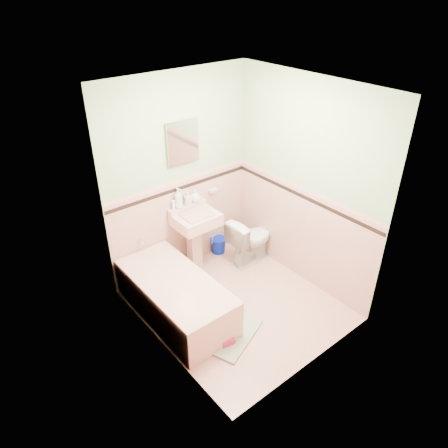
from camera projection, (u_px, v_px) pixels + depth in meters
floor at (237, 305)px, 4.95m from camera, size 2.20×2.20×0.00m
ceiling at (242, 88)px, 3.66m from camera, size 2.20×2.20×0.00m
wall_back at (179, 178)px, 5.04m from camera, size 2.50×0.00×2.50m
wall_front at (324, 262)px, 3.57m from camera, size 2.50×0.00×2.50m
wall_left at (155, 248)px, 3.77m from camera, size 0.00×2.50×2.50m
wall_right at (305, 186)px, 4.85m from camera, size 0.00×2.50×2.50m
wainscot_back at (183, 225)px, 5.37m from camera, size 2.00×0.00×2.00m
wainscot_front at (314, 318)px, 3.92m from camera, size 2.00×0.00×2.00m
wainscot_left at (162, 302)px, 4.11m from camera, size 0.00×2.20×2.20m
wainscot_right at (299, 234)px, 5.18m from camera, size 0.00×2.20×2.20m
accent_back at (181, 188)px, 5.09m from camera, size 2.00×0.00×2.00m
accent_front at (320, 273)px, 3.65m from camera, size 2.00×0.00×2.00m
accent_left at (158, 259)px, 3.84m from camera, size 0.00×2.20×2.20m
accent_right at (303, 196)px, 4.90m from camera, size 0.00×2.20×2.20m
cap_back at (180, 181)px, 5.04m from camera, size 2.00×0.00×2.00m
cap_front at (322, 264)px, 3.60m from camera, size 2.00×0.00×2.00m
cap_left at (157, 250)px, 3.79m from camera, size 0.00×2.20×2.20m
cap_right at (304, 189)px, 4.85m from camera, size 0.00×2.20×2.20m
bathtub at (176, 298)px, 4.71m from camera, size 0.70×1.50×0.45m
tub_faucet at (140, 241)px, 4.98m from camera, size 0.04×0.12×0.04m
sink at (197, 243)px, 5.33m from camera, size 0.53×0.48×0.83m
sink_faucet at (189, 202)px, 5.15m from camera, size 0.02×0.02×0.10m
medicine_cabinet at (182, 142)px, 4.81m from camera, size 0.40×0.04×0.50m
soap_dish at (213, 190)px, 5.42m from camera, size 0.12×0.07×0.04m
soap_bottle_left at (178, 198)px, 5.08m from camera, size 0.13×0.13×0.26m
soap_bottle_mid at (187, 198)px, 5.17m from camera, size 0.08×0.08×0.17m
soap_bottle_right at (195, 196)px, 5.24m from camera, size 0.15×0.15×0.17m
tube at (174, 205)px, 5.07m from camera, size 0.04×0.04×0.12m
toilet at (250, 240)px, 5.56m from camera, size 0.66×0.40×0.65m
bucket at (218, 245)px, 5.84m from camera, size 0.26×0.26×0.22m
bath_mat at (230, 334)px, 4.54m from camera, size 0.82×0.69×0.03m
shoe at (228, 342)px, 4.39m from camera, size 0.15×0.09×0.06m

